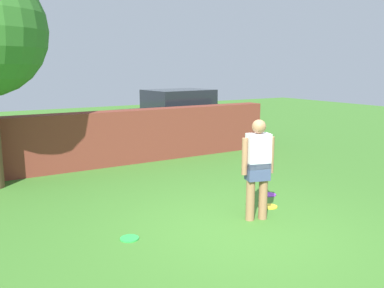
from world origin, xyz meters
The scene contains 7 objects.
ground_plane centered at (0.00, 0.00, 0.00)m, with size 40.00×40.00×0.00m, color #3D7528.
brick_wall centered at (-1.50, 4.97, 0.68)m, with size 11.78×0.50×1.35m, color brown.
person centered at (0.49, 0.22, 0.90)m, with size 0.52×0.31×1.62m.
car centered at (2.71, 6.74, 0.86)m, with size 4.34×2.24×1.72m.
frisbee_green centered at (-1.55, 0.56, 0.01)m, with size 0.27×0.27×0.02m, color green.
frisbee_purple centered at (1.52, 1.06, 0.01)m, with size 0.27×0.27×0.02m, color purple.
frisbee_yellow centered at (1.07, 0.54, 0.01)m, with size 0.27×0.27×0.02m, color yellow.
Camera 1 is at (-3.55, -4.50, 2.40)m, focal length 37.50 mm.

